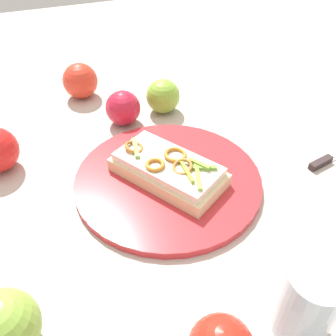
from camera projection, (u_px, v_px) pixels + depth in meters
The scene contains 9 objects.
ground_plane at pixel (168, 183), 0.63m from camera, with size 2.00×2.00×0.00m, color #B9AB9F.
plate at pixel (168, 180), 0.63m from camera, with size 0.31×0.31×0.01m, color #BE2C32.
sandwich at pixel (168, 169), 0.61m from camera, with size 0.18×0.21×0.05m.
apple_0 at pixel (163, 96), 0.78m from camera, with size 0.07×0.07×0.07m, color #81B136.
apple_1 at pixel (80, 81), 0.83m from camera, with size 0.08×0.08×0.08m, color red.
apple_3 at pixel (3, 327), 0.40m from camera, with size 0.08×0.08×0.08m, color #82AF3D.
apple_4 at pixel (123, 108), 0.75m from camera, with size 0.07×0.07×0.07m, color #BB1E35.
drinking_glass at pixel (308, 304), 0.41m from camera, with size 0.06×0.06×0.10m, color silver.
knife at pixel (328, 159), 0.67m from camera, with size 0.13×0.04×0.01m.
Camera 1 is at (0.16, 0.43, 0.43)m, focal length 39.96 mm.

